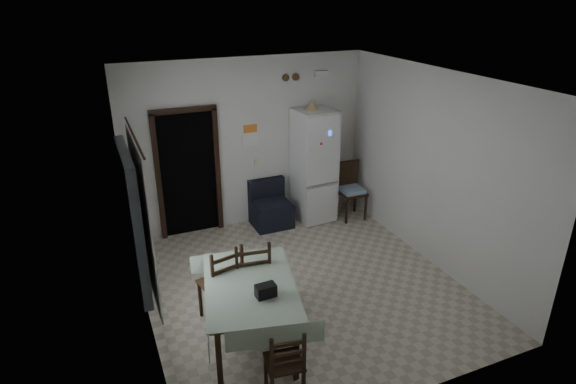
% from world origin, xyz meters
% --- Properties ---
extents(ground, '(4.50, 4.50, 0.00)m').
position_xyz_m(ground, '(0.00, 0.00, 0.00)').
color(ground, '#BEB29B').
rests_on(ground, ground).
extents(ceiling, '(4.20, 4.50, 0.02)m').
position_xyz_m(ceiling, '(0.00, 0.00, 2.90)').
color(ceiling, white).
rests_on(ceiling, ground).
extents(wall_back, '(4.20, 0.02, 2.90)m').
position_xyz_m(wall_back, '(0.00, 2.25, 1.45)').
color(wall_back, silver).
rests_on(wall_back, ground).
extents(wall_front, '(4.20, 0.02, 2.90)m').
position_xyz_m(wall_front, '(0.00, -2.25, 1.45)').
color(wall_front, silver).
rests_on(wall_front, ground).
extents(wall_left, '(0.02, 4.50, 2.90)m').
position_xyz_m(wall_left, '(-2.10, 0.00, 1.45)').
color(wall_left, silver).
rests_on(wall_left, ground).
extents(wall_right, '(0.02, 4.50, 2.90)m').
position_xyz_m(wall_right, '(2.10, 0.00, 1.45)').
color(wall_right, silver).
rests_on(wall_right, ground).
extents(doorway, '(1.06, 0.52, 2.22)m').
position_xyz_m(doorway, '(-1.05, 2.45, 1.06)').
color(doorway, black).
rests_on(doorway, ground).
extents(window_recess, '(0.10, 1.20, 1.60)m').
position_xyz_m(window_recess, '(-2.15, -0.20, 1.55)').
color(window_recess, silver).
rests_on(window_recess, ground).
extents(curtain, '(0.02, 1.45, 1.85)m').
position_xyz_m(curtain, '(-2.04, -0.20, 1.55)').
color(curtain, silver).
rests_on(curtain, ground).
extents(curtain_rod, '(0.02, 1.60, 0.02)m').
position_xyz_m(curtain_rod, '(-2.03, -0.20, 2.50)').
color(curtain_rod, black).
rests_on(curtain_rod, ground).
extents(calendar, '(0.28, 0.02, 0.40)m').
position_xyz_m(calendar, '(0.05, 2.24, 1.62)').
color(calendar, white).
rests_on(calendar, ground).
extents(calendar_image, '(0.24, 0.01, 0.14)m').
position_xyz_m(calendar_image, '(0.05, 2.23, 1.72)').
color(calendar_image, orange).
rests_on(calendar_image, ground).
extents(light_switch, '(0.08, 0.02, 0.12)m').
position_xyz_m(light_switch, '(0.15, 2.24, 1.10)').
color(light_switch, beige).
rests_on(light_switch, ground).
extents(vent_left, '(0.12, 0.03, 0.12)m').
position_xyz_m(vent_left, '(0.70, 2.23, 2.52)').
color(vent_left, brown).
rests_on(vent_left, ground).
extents(vent_right, '(0.12, 0.03, 0.12)m').
position_xyz_m(vent_right, '(0.88, 2.23, 2.52)').
color(vent_right, brown).
rests_on(vent_right, ground).
extents(emergency_light, '(0.25, 0.07, 0.09)m').
position_xyz_m(emergency_light, '(1.35, 2.21, 2.55)').
color(emergency_light, white).
rests_on(emergency_light, ground).
extents(fridge, '(0.69, 0.69, 2.01)m').
position_xyz_m(fridge, '(1.11, 1.93, 1.00)').
color(fridge, white).
rests_on(fridge, ground).
extents(tan_cone, '(0.21, 0.21, 0.17)m').
position_xyz_m(tan_cone, '(1.06, 1.97, 2.09)').
color(tan_cone, tan).
rests_on(tan_cone, fridge).
extents(navy_seat, '(0.67, 0.64, 0.80)m').
position_xyz_m(navy_seat, '(0.29, 1.93, 0.40)').
color(navy_seat, black).
rests_on(navy_seat, ground).
extents(corner_chair, '(0.46, 0.46, 1.03)m').
position_xyz_m(corner_chair, '(1.74, 1.65, 0.52)').
color(corner_chair, black).
rests_on(corner_chair, ground).
extents(dining_table, '(1.34, 1.74, 0.81)m').
position_xyz_m(dining_table, '(-1.04, -0.83, 0.40)').
color(dining_table, '#A4B99E').
rests_on(dining_table, ground).
extents(black_bag, '(0.23, 0.14, 0.14)m').
position_xyz_m(black_bag, '(-0.95, -1.11, 0.88)').
color(black_bag, black).
rests_on(black_bag, dining_table).
extents(dining_chair_far_left, '(0.56, 0.56, 1.09)m').
position_xyz_m(dining_chair_far_left, '(-1.23, -0.26, 0.55)').
color(dining_chair_far_left, black).
rests_on(dining_chair_far_left, ground).
extents(dining_chair_far_right, '(0.53, 0.53, 1.09)m').
position_xyz_m(dining_chair_far_right, '(-0.84, -0.27, 0.55)').
color(dining_chair_far_right, black).
rests_on(dining_chair_far_right, ground).
extents(dining_chair_near_head, '(0.43, 0.43, 0.87)m').
position_xyz_m(dining_chair_near_head, '(-0.99, -1.72, 0.44)').
color(dining_chair_near_head, black).
rests_on(dining_chair_near_head, ground).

